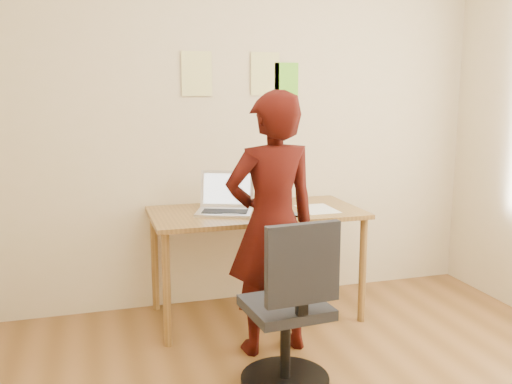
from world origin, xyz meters
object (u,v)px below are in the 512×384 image
object	(u,v)px
desk	(256,223)
office_chair	(290,317)
laptop	(225,204)
person	(272,224)
phone	(295,215)

from	to	relation	value
desk	office_chair	distance (m)	1.01
desk	office_chair	world-z (taller)	office_chair
laptop	person	distance (m)	0.56
phone	laptop	bearing A→B (deg)	119.37
laptop	office_chair	bearing A→B (deg)	-63.18
desk	person	size ratio (longest dim) A/B	0.91
person	phone	bearing A→B (deg)	-134.83
phone	person	world-z (taller)	person
desk	person	world-z (taller)	person
laptop	person	xyz separation A→B (m)	(0.15, -0.54, -0.02)
office_chair	desk	bearing A→B (deg)	78.79
office_chair	phone	bearing A→B (deg)	63.36
laptop	office_chair	distance (m)	1.08
office_chair	person	distance (m)	0.59
desk	office_chair	bearing A→B (deg)	-96.24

